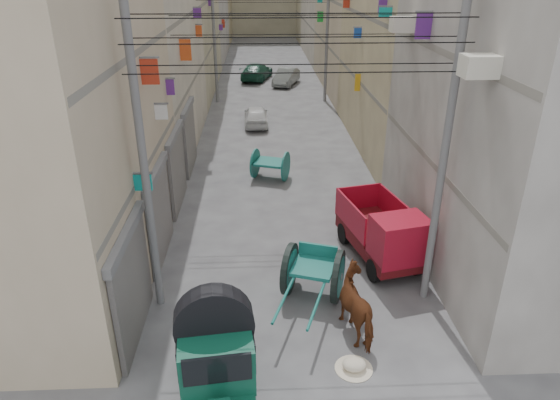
{
  "coord_description": "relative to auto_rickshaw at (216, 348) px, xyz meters",
  "views": [
    {
      "loc": [
        -0.85,
        -5.16,
        8.25
      ],
      "look_at": [
        -0.35,
        6.5,
        2.76
      ],
      "focal_mm": 32.0,
      "sensor_mm": 36.0,
      "label": 1
    }
  ],
  "objects": [
    {
      "name": "shutters_left",
      "position": [
        -2.09,
        7.55,
        0.32
      ],
      "size": [
        0.18,
        14.4,
        2.88
      ],
      "color": "#454449",
      "rests_on": "ground"
    },
    {
      "name": "signboards",
      "position": [
        1.81,
        18.84,
        2.26
      ],
      "size": [
        8.22,
        40.52,
        5.67
      ],
      "color": "#0D9993",
      "rests_on": "ground"
    },
    {
      "name": "ac_units",
      "position": [
        5.47,
        4.85,
        6.26
      ],
      "size": [
        0.7,
        6.55,
        3.35
      ],
      "color": "beige",
      "rests_on": "ground"
    },
    {
      "name": "utility_poles",
      "position": [
        1.82,
        14.18,
        2.83
      ],
      "size": [
        7.4,
        22.2,
        8.0
      ],
      "color": "#5F5F61",
      "rests_on": "ground"
    },
    {
      "name": "overhead_cables",
      "position": [
        1.82,
        11.58,
        5.59
      ],
      "size": [
        7.4,
        22.52,
        1.12
      ],
      "color": "black",
      "rests_on": "ground"
    },
    {
      "name": "auto_rickshaw",
      "position": [
        0.0,
        0.0,
        0.0
      ],
      "size": [
        1.85,
        2.9,
        1.99
      ],
      "rotation": [
        0.0,
        0.0,
        0.12
      ],
      "color": "black",
      "rests_on": "ground"
    },
    {
      "name": "tonga_cart",
      "position": [
        2.37,
        3.34,
        -0.42
      ],
      "size": [
        2.17,
        3.42,
        1.45
      ],
      "rotation": [
        0.0,
        0.0,
        -0.33
      ],
      "color": "black",
      "rests_on": "ground"
    },
    {
      "name": "mini_truck",
      "position": [
        4.67,
        4.82,
        -0.24
      ],
      "size": [
        2.27,
        3.71,
        1.94
      ],
      "rotation": [
        0.0,
        0.0,
        0.23
      ],
      "color": "black",
      "rests_on": "ground"
    },
    {
      "name": "second_cart",
      "position": [
        1.41,
        11.72,
        -0.5
      ],
      "size": [
        1.75,
        1.65,
        1.26
      ],
      "rotation": [
        0.0,
        0.0,
        -0.33
      ],
      "color": "#166058",
      "rests_on": "ground"
    },
    {
      "name": "feed_sack",
      "position": [
        3.01,
        0.51,
        -1.04
      ],
      "size": [
        0.54,
        0.43,
        0.27
      ],
      "primitive_type": "ellipsoid",
      "color": "beige",
      "rests_on": "ground"
    },
    {
      "name": "horse",
      "position": [
        3.36,
        1.77,
        -0.38
      ],
      "size": [
        1.35,
        2.04,
        1.58
      ],
      "primitive_type": "imported",
      "rotation": [
        0.0,
        0.0,
        3.43
      ],
      "color": "brown",
      "rests_on": "ground"
    },
    {
      "name": "distant_car_white",
      "position": [
        0.82,
        19.66,
        -0.61
      ],
      "size": [
        1.38,
        3.31,
        1.12
      ],
      "primitive_type": "imported",
      "rotation": [
        0.0,
        0.0,
        3.16
      ],
      "color": "silver",
      "rests_on": "ground"
    },
    {
      "name": "distant_car_grey",
      "position": [
        3.1,
        30.23,
        -0.57
      ],
      "size": [
        2.37,
        3.87,
        1.2
      ],
      "primitive_type": "imported",
      "rotation": [
        0.0,
        0.0,
        -0.32
      ],
      "color": "slate",
      "rests_on": "ground"
    },
    {
      "name": "distant_car_green",
      "position": [
        0.86,
        32.31,
        -0.53
      ],
      "size": [
        2.88,
        4.72,
        1.28
      ],
      "primitive_type": "imported",
      "rotation": [
        0.0,
        0.0,
        2.88
      ],
      "color": "#1A4C38",
      "rests_on": "ground"
    }
  ]
}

